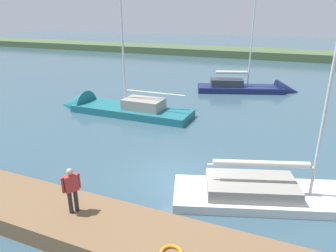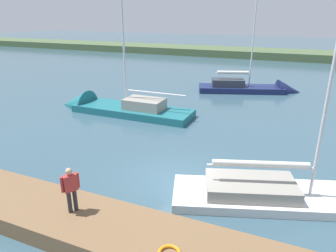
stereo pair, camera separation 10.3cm
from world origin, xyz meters
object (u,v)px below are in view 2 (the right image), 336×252
Objects in this scene: sailboat_near_dock at (323,201)px; sailboat_mid_channel at (110,109)px; sailboat_far_left at (256,90)px; person_on_dock at (71,187)px.

sailboat_near_dock is 15.92m from sailboat_mid_channel.
sailboat_near_dock is (-5.06, 17.60, -0.03)m from sailboat_far_left.
sailboat_far_left is 0.89× the size of sailboat_near_dock.
sailboat_far_left is at bearing -131.30° from sailboat_mid_channel.
sailboat_far_left is 6.48× the size of person_on_dock.
sailboat_near_dock is 7.26× the size of person_on_dock.
sailboat_near_dock is at bearing 62.75° from person_on_dock.
sailboat_far_left is 18.31m from sailboat_near_dock.
sailboat_mid_channel is at bearing 135.18° from sailboat_near_dock.
sailboat_mid_channel is (14.29, -7.01, 0.03)m from sailboat_near_dock.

